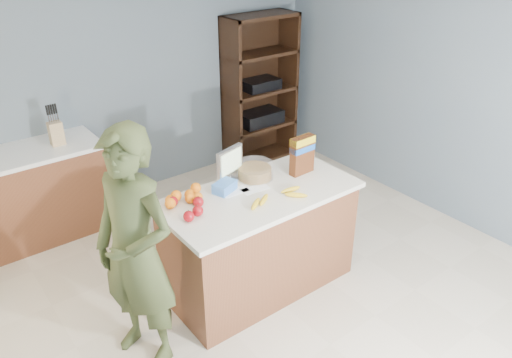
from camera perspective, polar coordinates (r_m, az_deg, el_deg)
floor at (r=4.19m, az=3.00°, el=-14.01°), size 4.50×5.00×0.02m
walls at (r=3.32m, az=3.70°, el=7.71°), size 4.52×5.02×2.51m
counter_peninsula at (r=4.11m, az=0.43°, el=-7.48°), size 1.56×0.76×0.90m
back_cabinet at (r=5.18m, az=-23.63°, el=-1.50°), size 1.24×0.62×0.90m
shelving_unit at (r=6.22m, az=0.18°, el=9.88°), size 0.90×0.40×1.80m
person at (r=3.34m, az=-13.59°, el=-8.18°), size 0.62×0.74×1.74m
knife_block at (r=4.98m, az=-21.89°, el=4.94°), size 0.12×0.10×0.31m
envelopes at (r=3.88m, az=-1.26°, el=-1.29°), size 0.38×0.18×0.00m
bananas at (r=3.76m, az=2.39°, el=-2.06°), size 0.52×0.24×0.04m
apples at (r=3.61m, az=-7.63°, el=-3.26°), size 0.24×0.33×0.08m
oranges at (r=3.75m, az=-8.18°, el=-2.01°), size 0.35×0.21×0.08m
blue_carton at (r=3.85m, az=-3.61°, el=-0.91°), size 0.21×0.17×0.08m
salad_bowl at (r=4.04m, az=-0.13°, el=0.89°), size 0.30×0.30×0.13m
tv at (r=3.96m, az=-3.01°, el=1.88°), size 0.28×0.12×0.28m
cereal_box at (r=4.08m, az=5.31°, el=3.06°), size 0.22×0.09×0.32m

